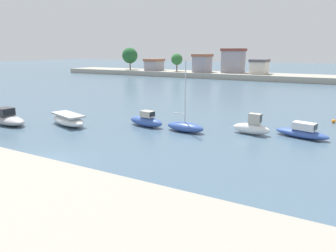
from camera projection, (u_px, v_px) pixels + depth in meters
name	position (u px, v px, depth m)	size (l,w,h in m)	color
ground_plane	(42.00, 164.00, 20.87)	(400.00, 400.00, 0.00)	#476075
moored_boat_0	(8.00, 119.00, 31.78)	(5.29, 2.60, 1.71)	#9E9EA3
moored_boat_1	(68.00, 120.00, 31.52)	(5.77, 3.56, 1.18)	white
moored_boat_2	(146.00, 121.00, 31.06)	(4.25, 1.97, 1.60)	#3856A8
moored_boat_3	(185.00, 127.00, 29.00)	(3.88, 1.66, 6.63)	#3856A8
moored_boat_4	(252.00, 127.00, 28.09)	(3.46, 1.25, 1.94)	white
moored_boat_5	(302.00, 132.00, 27.00)	(4.78, 2.40, 1.37)	#3856A8
mooring_buoy_0	(334.00, 121.00, 32.57)	(0.40, 0.40, 0.40)	orange
distant_shoreline	(268.00, 72.00, 80.76)	(131.26, 11.43, 8.43)	#9E998C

